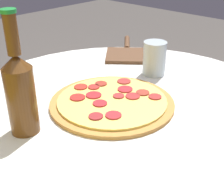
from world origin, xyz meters
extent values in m
cylinder|color=silver|center=(0.00, 0.00, 0.70)|extent=(0.98, 0.98, 0.02)
cylinder|color=#B77F3D|center=(0.02, 0.03, 0.72)|extent=(0.34, 0.34, 0.01)
cylinder|color=#EACC60|center=(0.02, 0.03, 0.72)|extent=(0.30, 0.30, 0.01)
cylinder|color=maroon|center=(0.02, 0.01, 0.73)|extent=(0.03, 0.03, 0.00)
cylinder|color=#A82126|center=(0.08, 0.05, 0.73)|extent=(0.04, 0.04, 0.00)
cylinder|color=#A32429|center=(-0.04, 0.09, 0.73)|extent=(0.04, 0.04, 0.00)
cylinder|color=#A92229|center=(0.04, -0.04, 0.73)|extent=(0.04, 0.04, 0.00)
cylinder|color=#A82823|center=(0.11, 0.01, 0.73)|extent=(0.03, 0.03, 0.00)
cylinder|color=maroon|center=(-0.01, -0.05, 0.73)|extent=(0.04, 0.04, 0.00)
cylinder|color=#A3241F|center=(0.10, 0.09, 0.73)|extent=(0.04, 0.04, 0.00)
cylinder|color=#A62127|center=(0.03, 0.07, 0.73)|extent=(0.04, 0.04, 0.00)
cylinder|color=maroon|center=(-0.01, 0.13, 0.73)|extent=(0.04, 0.04, 0.00)
cylinder|color=#AA2827|center=(-0.01, -0.02, 0.73)|extent=(0.04, 0.04, 0.00)
cylinder|color=maroon|center=(0.12, -0.02, 0.73)|extent=(0.04, 0.04, 0.00)
cylinder|color=#A22C29|center=(0.08, -0.08, 0.73)|extent=(0.04, 0.04, 0.00)
cylinder|color=#AA2A1E|center=(0.14, 0.04, 0.73)|extent=(0.04, 0.04, 0.00)
cylinder|color=maroon|center=(-0.05, -0.06, 0.73)|extent=(0.04, 0.04, 0.00)
cylinder|color=#563314|center=(0.09, 0.27, 0.79)|extent=(0.07, 0.07, 0.16)
cone|color=#563314|center=(0.09, 0.27, 0.89)|extent=(0.07, 0.07, 0.03)
cylinder|color=#563314|center=(0.09, 0.27, 0.95)|extent=(0.03, 0.03, 0.09)
cylinder|color=#1E8438|center=(0.09, 0.27, 0.99)|extent=(0.03, 0.03, 0.01)
cube|color=brown|center=(0.24, -0.29, 0.72)|extent=(0.22, 0.22, 0.01)
cylinder|color=brown|center=(0.34, -0.40, 0.72)|extent=(0.11, 0.13, 0.02)
cylinder|color=#ADBCC6|center=(0.07, -0.22, 0.77)|extent=(0.08, 0.08, 0.11)
camera|label=1|loc=(-0.49, 0.59, 1.13)|focal=50.00mm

